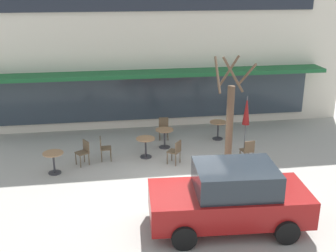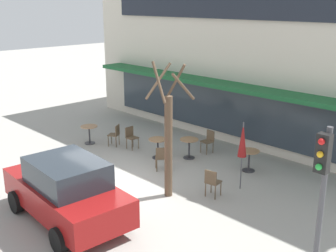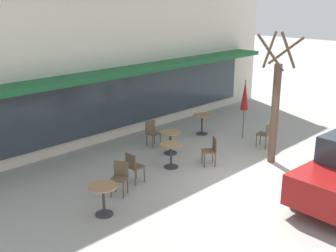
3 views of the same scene
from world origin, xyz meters
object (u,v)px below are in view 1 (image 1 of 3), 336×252
Objects in this scene: cafe_table_near_wall at (218,127)px; cafe_table_streetside at (54,159)px; cafe_chair_1 at (104,147)px; patio_umbrella_green_folded at (246,111)px; cafe_chair_3 at (248,150)px; cafe_chair_4 at (176,150)px; parked_sedan at (230,197)px; cafe_chair_0 at (84,151)px; cafe_table_mid_patio at (165,135)px; street_tree at (230,124)px; cafe_table_by_tree at (146,144)px; cafe_chair_2 at (164,127)px.

cafe_table_near_wall is 6.80m from cafe_table_streetside.
cafe_table_near_wall is 4.92m from cafe_chair_1.
cafe_table_streetside is 1.90m from cafe_chair_1.
patio_umbrella_green_folded reaches higher than cafe_table_near_wall.
cafe_chair_3 is 2.60m from cafe_chair_4.
parked_sedan is (-1.83, -3.88, 0.35)m from cafe_chair_3.
cafe_table_near_wall is at bearing 17.61° from cafe_chair_0.
cafe_table_mid_patio is 0.85× the size of cafe_chair_1.
cafe_table_streetside is 1.00× the size of cafe_table_mid_patio.
patio_umbrella_green_folded is at bearing 57.38° from street_tree.
parked_sedan is 1.04× the size of street_tree.
cafe_chair_1 reaches higher than cafe_table_by_tree.
cafe_table_mid_patio is at bearing 164.68° from patio_umbrella_green_folded.
cafe_table_streetside is 0.18× the size of parked_sedan.
patio_umbrella_green_folded is at bearing 15.42° from cafe_chair_4.
parked_sedan is (0.91, -5.80, 0.36)m from cafe_table_mid_patio.
cafe_table_streetside is 0.35× the size of patio_umbrella_green_folded.
patio_umbrella_green_folded is 2.34m from street_tree.
cafe_table_near_wall is at bearing 80.23° from street_tree.
cafe_chair_3 is (5.13, -1.05, 0.00)m from cafe_chair_1.
cafe_chair_2 is at bearing 132.19° from cafe_chair_3.
cafe_table_streetside is at bearing 178.39° from cafe_chair_3.
street_tree reaches higher than cafe_chair_1.
cafe_table_mid_patio is at bearing 122.02° from street_tree.
cafe_chair_1 is at bearing -159.81° from cafe_table_mid_patio.
parked_sedan reaches higher than cafe_chair_4.
patio_umbrella_green_folded is at bearing 0.57° from cafe_chair_1.
cafe_chair_1 and cafe_chair_3 have the same top height.
cafe_chair_2 is at bearing 169.41° from cafe_table_near_wall.
cafe_table_by_tree is 5.28m from parked_sedan.
street_tree is (4.12, -1.91, 1.34)m from cafe_chair_1.
cafe_chair_1 is (0.70, 0.26, 0.00)m from cafe_chair_0.
parked_sedan is (0.81, -6.80, 0.35)m from cafe_chair_2.
cafe_chair_2 is at bearing 62.81° from cafe_table_by_tree.
cafe_chair_1 is 1.00× the size of cafe_chair_4.
cafe_chair_4 is at bearing -84.10° from cafe_table_mid_patio.
patio_umbrella_green_folded is 2.47× the size of cafe_chair_1.
cafe_table_streetside and cafe_table_by_tree have the same top height.
cafe_table_streetside is 0.18× the size of street_tree.
cafe_chair_3 is 1.00× the size of cafe_chair_4.
cafe_chair_1 is at bearing 164.05° from cafe_chair_4.
cafe_chair_3 is (2.64, -2.92, 0.00)m from cafe_chair_2.
cafe_table_mid_patio is at bearing 95.90° from cafe_chair_4.
cafe_table_by_tree is 2.27m from cafe_chair_0.
cafe_chair_0 is 5.27m from street_tree.
cafe_table_near_wall is 0.18× the size of street_tree.
parked_sedan is (-1.41, -6.38, 0.36)m from cafe_table_near_wall.
cafe_chair_3 reaches higher than cafe_table_streetside.
cafe_table_near_wall is at bearing -10.59° from cafe_chair_2.
cafe_chair_3 reaches higher than cafe_table_near_wall.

